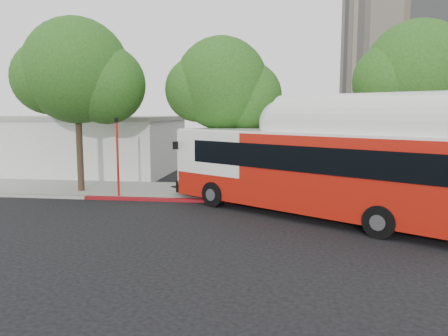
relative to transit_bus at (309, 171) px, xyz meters
name	(u,v)px	position (x,y,z in m)	size (l,w,h in m)	color
ground	(225,222)	(-3.51, -1.60, -2.00)	(120.00, 120.00, 0.00)	black
sidewalk	(240,192)	(-3.51, 4.90, -1.93)	(60.00, 5.00, 0.15)	gray
curb_strip	(235,202)	(-3.51, 2.30, -1.93)	(60.00, 0.30, 0.15)	gray
red_curb_segment	(178,200)	(-6.51, 2.30, -1.92)	(10.00, 0.32, 0.16)	maroon
street_tree_left	(85,75)	(-12.04, 3.96, 4.60)	(6.67, 5.80, 9.74)	#2D2116
street_tree_mid	(229,87)	(-4.11, 4.46, 3.91)	(5.75, 5.00, 8.62)	#2D2116
street_tree_right	(426,79)	(5.93, 4.26, 4.25)	(6.21, 5.40, 9.18)	#2D2116
low_commercial_bldg	(69,144)	(-17.51, 12.40, 0.15)	(16.20, 10.20, 4.25)	silver
transit_bus	(309,171)	(0.00, 0.00, 0.00)	(13.49, 9.97, 4.28)	#B2170C
signal_pole	(118,158)	(-9.81, 2.65, 0.20)	(0.12, 0.41, 4.29)	red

